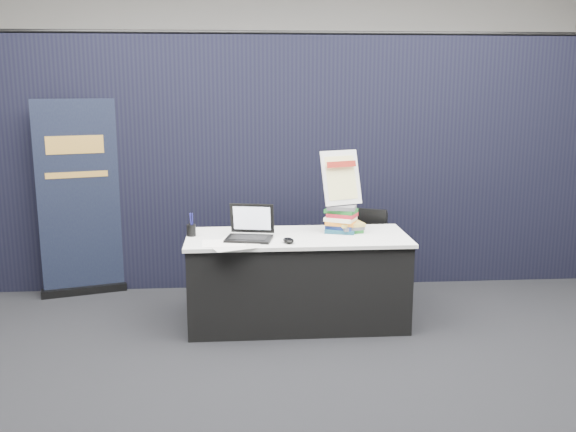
% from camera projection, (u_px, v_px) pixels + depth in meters
% --- Properties ---
extents(floor, '(8.00, 8.00, 0.00)m').
position_uv_depth(floor, '(304.00, 349.00, 4.83)').
color(floor, black).
rests_on(floor, ground).
extents(wall_back, '(8.00, 0.02, 3.50)m').
position_uv_depth(wall_back, '(274.00, 100.00, 8.37)').
color(wall_back, beige).
rests_on(wall_back, floor).
extents(drape_partition, '(6.00, 0.08, 2.40)m').
position_uv_depth(drape_partition, '(288.00, 164.00, 6.15)').
color(drape_partition, black).
rests_on(drape_partition, floor).
extents(display_table, '(1.80, 0.75, 0.75)m').
position_uv_depth(display_table, '(297.00, 280.00, 5.29)').
color(display_table, black).
rests_on(display_table, floor).
extents(laptop, '(0.40, 0.35, 0.27)m').
position_uv_depth(laptop, '(249.00, 231.00, 5.10)').
color(laptop, black).
rests_on(laptop, display_table).
extents(mouse, '(0.11, 0.14, 0.04)m').
position_uv_depth(mouse, '(288.00, 240.00, 4.97)').
color(mouse, black).
rests_on(mouse, display_table).
extents(brochure_left, '(0.37, 0.32, 0.00)m').
position_uv_depth(brochure_left, '(233.00, 247.00, 4.86)').
color(brochure_left, silver).
rests_on(brochure_left, display_table).
extents(brochure_mid, '(0.37, 0.29, 0.00)m').
position_uv_depth(brochure_mid, '(242.00, 241.00, 5.04)').
color(brochure_mid, white).
rests_on(brochure_mid, display_table).
extents(brochure_right, '(0.34, 0.25, 0.00)m').
position_uv_depth(brochure_right, '(224.00, 243.00, 4.96)').
color(brochure_right, white).
rests_on(brochure_right, display_table).
extents(pen_cup, '(0.09, 0.09, 0.10)m').
position_uv_depth(pen_cup, '(191.00, 230.00, 5.19)').
color(pen_cup, black).
rests_on(pen_cup, display_table).
extents(book_stack_tall, '(0.29, 0.26, 0.23)m').
position_uv_depth(book_stack_tall, '(341.00, 219.00, 5.32)').
color(book_stack_tall, navy).
rests_on(book_stack_tall, display_table).
extents(book_stack_short, '(0.23, 0.20, 0.08)m').
position_uv_depth(book_stack_short, '(349.00, 227.00, 5.32)').
color(book_stack_short, '#1A6322').
rests_on(book_stack_short, display_table).
extents(info_sign, '(0.36, 0.24, 0.46)m').
position_uv_depth(info_sign, '(341.00, 178.00, 5.28)').
color(info_sign, black).
rests_on(info_sign, book_stack_tall).
extents(pullup_banner, '(0.77, 0.31, 1.83)m').
position_uv_depth(pullup_banner, '(80.00, 210.00, 5.95)').
color(pullup_banner, black).
rests_on(pullup_banner, floor).
extents(stacking_chair, '(0.51, 0.53, 0.86)m').
position_uv_depth(stacking_chair, '(369.00, 254.00, 5.71)').
color(stacking_chair, black).
rests_on(stacking_chair, floor).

